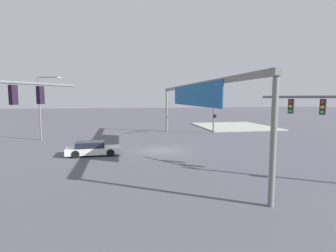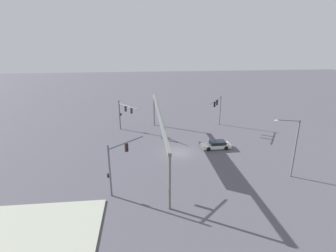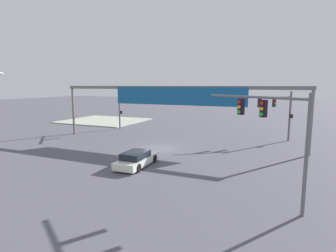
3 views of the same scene
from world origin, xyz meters
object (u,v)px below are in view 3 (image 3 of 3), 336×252
at_px(traffic_signal_near_corner, 272,123).
at_px(traffic_signal_cross_street, 279,108).
at_px(traffic_signal_opposite_side, 121,103).
at_px(sedan_car_approaching, 137,159).

height_order(traffic_signal_near_corner, traffic_signal_cross_street, traffic_signal_near_corner).
xyz_separation_m(traffic_signal_opposite_side, traffic_signal_cross_street, (-20.76, -0.30, -0.13)).
distance_m(traffic_signal_near_corner, traffic_signal_opposite_side, 27.33).
relative_size(traffic_signal_opposite_side, traffic_signal_cross_street, 1.07).
bearing_deg(traffic_signal_cross_street, traffic_signal_opposite_side, -36.13).
xyz_separation_m(traffic_signal_near_corner, traffic_signal_opposite_side, (20.99, -17.49, -0.46)).
bearing_deg(sedan_car_approaching, traffic_signal_cross_street, -35.49).
bearing_deg(traffic_signal_near_corner, traffic_signal_opposite_side, -7.04).
distance_m(traffic_signal_near_corner, traffic_signal_cross_street, 17.81).
xyz_separation_m(traffic_signal_cross_street, sedan_car_approaching, (9.81, 14.82, -3.24)).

